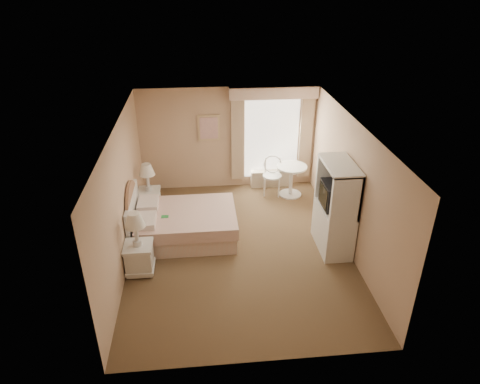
{
  "coord_description": "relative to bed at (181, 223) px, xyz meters",
  "views": [
    {
      "loc": [
        -0.66,
        -6.89,
        4.88
      ],
      "look_at": [
        0.05,
        0.3,
        1.09
      ],
      "focal_mm": 32.0,
      "sensor_mm": 36.0,
      "label": 1
    }
  ],
  "objects": [
    {
      "name": "framed_art",
      "position": [
        0.68,
        2.2,
        1.22
      ],
      "size": [
        0.52,
        0.04,
        0.62
      ],
      "color": "#D1AF80",
      "rests_on": "room"
    },
    {
      "name": "cafe_chair",
      "position": [
        2.15,
        1.76,
        0.21
      ],
      "size": [
        0.53,
        0.53,
        0.94
      ],
      "rotation": [
        0.0,
        0.0,
        -0.2
      ],
      "color": "silver",
      "rests_on": "room"
    },
    {
      "name": "bed",
      "position": [
        0.0,
        0.0,
        0.0
      ],
      "size": [
        2.05,
        1.53,
        1.35
      ],
      "color": "#E3AB93",
      "rests_on": "room"
    },
    {
      "name": "room",
      "position": [
        1.13,
        -0.51,
        0.92
      ],
      "size": [
        4.21,
        5.51,
        2.51
      ],
      "color": "brown",
      "rests_on": "ground"
    },
    {
      "name": "window",
      "position": [
        2.18,
        2.15,
        1.01
      ],
      "size": [
        2.05,
        0.22,
        2.51
      ],
      "color": "white",
      "rests_on": "room"
    },
    {
      "name": "nightstand_far",
      "position": [
        -0.71,
        1.09,
        0.11
      ],
      "size": [
        0.48,
        0.48,
        1.16
      ],
      "color": "white",
      "rests_on": "room"
    },
    {
      "name": "nightstand_near",
      "position": [
        -0.71,
        -1.05,
        0.13
      ],
      "size": [
        0.5,
        0.5,
        1.2
      ],
      "color": "white",
      "rests_on": "room"
    },
    {
      "name": "armoire",
      "position": [
        2.94,
        -0.64,
        0.41
      ],
      "size": [
        0.54,
        1.08,
        1.79
      ],
      "color": "white",
      "rests_on": "room"
    },
    {
      "name": "round_table",
      "position": [
        2.57,
        1.59,
        0.18
      ],
      "size": [
        0.72,
        0.72,
        0.76
      ],
      "color": "silver",
      "rests_on": "room"
    }
  ]
}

